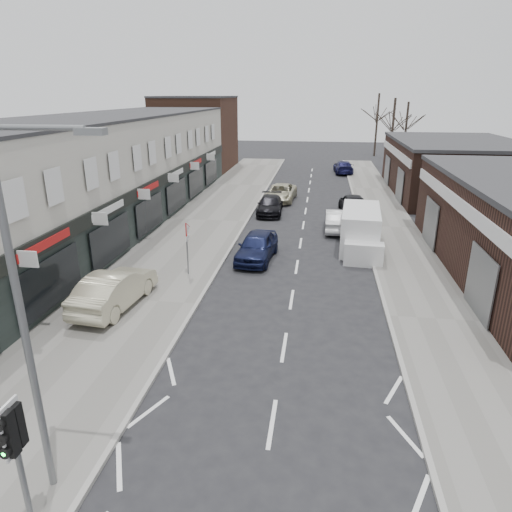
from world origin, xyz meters
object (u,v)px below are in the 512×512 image
(street_lamp, at_px, (27,304))
(warning_sign, at_px, (187,233))
(parked_car_left_a, at_px, (257,246))
(white_van, at_px, (360,231))
(traffic_light, at_px, (14,441))
(parked_car_left_c, at_px, (281,193))
(parked_car_left_b, at_px, (270,205))
(parked_car_right_c, at_px, (343,167))
(parked_car_right_a, at_px, (337,220))
(parked_car_right_b, at_px, (353,203))
(pedestrian, at_px, (124,290))
(sedan_on_pavement, at_px, (115,289))

(street_lamp, relative_size, warning_sign, 2.96)
(parked_car_left_a, bearing_deg, white_van, 30.28)
(traffic_light, bearing_deg, parked_car_left_c, 85.98)
(parked_car_left_b, distance_m, parked_car_right_c, 20.24)
(parked_car_right_a, height_order, parked_car_right_b, parked_car_right_b)
(traffic_light, height_order, warning_sign, traffic_light)
(pedestrian, xyz_separation_m, parked_car_right_c, (10.26, 36.07, -0.18))
(pedestrian, bearing_deg, street_lamp, 96.40)
(white_van, height_order, parked_car_left_c, white_van)
(white_van, bearing_deg, parked_car_left_b, 133.61)
(sedan_on_pavement, bearing_deg, white_van, -132.75)
(warning_sign, distance_m, parked_car_left_a, 4.34)
(parked_car_left_a, bearing_deg, parked_car_left_b, 97.38)
(parked_car_left_a, bearing_deg, traffic_light, -92.43)
(sedan_on_pavement, distance_m, parked_car_right_a, 16.03)
(street_lamp, bearing_deg, parked_car_right_c, 79.87)
(pedestrian, bearing_deg, parked_car_right_a, -132.26)
(traffic_light, distance_m, white_van, 21.03)
(warning_sign, relative_size, white_van, 0.45)
(warning_sign, bearing_deg, pedestrian, -112.13)
(street_lamp, distance_m, parked_car_left_c, 30.41)
(white_van, relative_size, parked_car_right_a, 1.42)
(parked_car_right_b, bearing_deg, sedan_on_pavement, 53.61)
(sedan_on_pavement, height_order, parked_car_left_c, sedan_on_pavement)
(parked_car_left_a, height_order, parked_car_right_a, parked_car_left_a)
(traffic_light, bearing_deg, parked_car_right_a, 74.06)
(parked_car_left_c, xyz_separation_m, parked_car_right_c, (5.70, 14.87, 0.02))
(parked_car_left_b, bearing_deg, traffic_light, -96.34)
(parked_car_left_b, relative_size, parked_car_left_c, 0.91)
(parked_car_left_a, bearing_deg, parked_car_right_a, 59.92)
(warning_sign, height_order, parked_car_left_a, warning_sign)
(traffic_light, distance_m, parked_car_right_b, 29.22)
(white_van, bearing_deg, parked_car_left_c, 119.79)
(parked_car_right_c, bearing_deg, parked_car_right_a, 83.46)
(sedan_on_pavement, bearing_deg, parked_car_right_c, -100.86)
(warning_sign, relative_size, sedan_on_pavement, 0.58)
(street_lamp, height_order, parked_car_left_a, street_lamp)
(white_van, height_order, parked_car_left_b, white_van)
(parked_car_left_b, relative_size, parked_car_right_b, 1.04)
(parked_car_left_b, height_order, parked_car_right_c, parked_car_right_c)
(parked_car_right_a, relative_size, parked_car_right_b, 0.99)
(street_lamp, bearing_deg, parked_car_left_b, 85.73)
(sedan_on_pavement, distance_m, parked_car_left_b, 17.37)
(traffic_light, distance_m, parked_car_right_a, 24.09)
(parked_car_right_c, bearing_deg, traffic_light, 76.97)
(pedestrian, distance_m, parked_car_left_b, 17.28)
(parked_car_left_c, relative_size, parked_car_right_b, 1.14)
(parked_car_left_b, height_order, parked_car_left_c, parked_car_left_c)
(traffic_light, relative_size, parked_car_left_b, 0.70)
(parked_car_right_b, bearing_deg, parked_car_left_c, -35.06)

